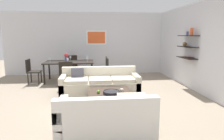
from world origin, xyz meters
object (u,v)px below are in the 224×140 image
Objects in this scene: wine_glass_head at (70,57)px; wine_glass_right_far at (87,58)px; candle_jar at (122,90)px; dining_chair_right_near at (104,68)px; dining_chair_right_far at (104,66)px; dining_table at (69,63)px; wine_glass_foot at (68,59)px; wine_glass_left_near at (50,59)px; decorative_bowl at (111,92)px; apple_on_coffee_table at (98,92)px; sofa_beige at (100,85)px; dining_chair_head at (72,64)px; loveseat_white at (106,119)px; wine_glass_right_near at (87,59)px; centerpiece_vase at (66,57)px; coffee_table at (110,101)px; dining_chair_left_near at (32,70)px; dining_chair_foot at (66,73)px.

wine_glass_right_far reaches higher than wine_glass_head.
wine_glass_right_far is (-0.87, 2.96, 0.46)m from candle_jar.
dining_chair_right_far is at bearing 90.00° from dining_chair_right_near.
dining_table is 9.75× the size of wine_glass_foot.
wine_glass_foot reaches higher than wine_glass_left_near.
apple_on_coffee_table reaches higher than decorative_bowl.
sofa_beige is 2.51× the size of dining_chair_head.
loveseat_white is at bearing -93.25° from dining_chair_right_far.
dining_chair_right_far is (-0.24, 3.06, 0.09)m from candle_jar.
dining_table is at bearing 113.10° from decorative_bowl.
dining_chair_head is 5.19× the size of wine_glass_head.
centerpiece_vase reaches higher than wine_glass_right_near.
sofa_beige is 28.50× the size of apple_on_coffee_table.
centerpiece_vase reaches higher than wine_glass_right_far.
sofa_beige is 1.13m from coffee_table.
dining_chair_left_near is (-1.30, -1.13, 0.00)m from dining_chair_head.
sofa_beige is 1.41m from dining_chair_foot.
dining_chair_foot is 1.28m from wine_glass_right_far.
dining_chair_right_far reaches higher than sofa_beige.
wine_glass_left_near is at bearing -170.03° from dining_chair_right_far.
decorative_bowl is 3.36m from centerpiece_vase.
wine_glass_head is (-0.97, 3.36, 0.45)m from apple_on_coffee_table.
wine_glass_right_far is (-0.30, 3.05, 0.46)m from apple_on_coffee_table.
dining_table reaches higher than decorative_bowl.
wine_glass_right_near is at bearing 96.20° from apple_on_coffee_table.
dining_chair_left_near is at bearing 130.03° from apple_on_coffee_table.
dining_chair_head is at bearing 108.14° from decorative_bowl.
coffee_table is at bearing -55.72° from wine_glass_left_near.
wine_glass_right_far reaches higher than wine_glass_right_near.
wine_glass_foot is (-1.30, -0.21, 0.38)m from dining_chair_right_near.
centerpiece_vase is (-1.35, 2.97, 0.73)m from coffee_table.
dining_chair_right_near is (0.05, 2.71, 0.31)m from coffee_table.
decorative_bowl is 2.46× the size of wine_glass_right_near.
dining_chair_right_near is (1.30, -0.22, -0.18)m from dining_table.
wine_glass_right_near is at bearing 101.67° from coffee_table.
loveseat_white reaches higher than coffee_table.
wine_glass_left_near is 0.59m from centerpiece_vase.
coffee_table is 6.43× the size of wine_glass_left_near.
candle_jar is 0.49× the size of wine_glass_right_near.
centerpiece_vase is (-1.15, 4.19, 0.63)m from loveseat_white.
centerpiece_vase reaches higher than candle_jar.
centerpiece_vase reaches higher than sofa_beige.
decorative_bowl is 2.16× the size of wine_glass_foot.
wine_glass_right_near is (-0.58, 2.81, 0.67)m from coffee_table.
loveseat_white is at bearing -84.55° from wine_glass_right_near.
dining_chair_right_far is at bearing 28.66° from wine_glass_right_near.
candle_jar is (0.49, -1.02, 0.12)m from sofa_beige.
wine_glass_right_near reaches higher than apple_on_coffee_table.
dining_chair_right_near is 0.73m from wine_glass_right_near.
dining_table is 0.92m from dining_chair_head.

